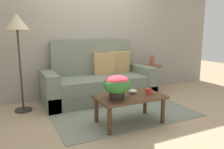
% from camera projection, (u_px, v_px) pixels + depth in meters
% --- Properties ---
extents(ground_plane, '(14.00, 14.00, 0.00)m').
position_uv_depth(ground_plane, '(117.00, 108.00, 3.93)').
color(ground_plane, tan).
extents(wall_back, '(6.40, 0.12, 2.78)m').
position_uv_depth(wall_back, '(93.00, 30.00, 4.67)').
color(wall_back, gray).
rests_on(wall_back, ground).
extents(area_rug, '(2.33, 1.86, 0.01)m').
position_uv_depth(area_rug, '(117.00, 109.00, 3.90)').
color(area_rug, gray).
rests_on(area_rug, ground).
extents(couch, '(2.17, 0.89, 1.16)m').
position_uv_depth(couch, '(99.00, 82.00, 4.42)').
color(couch, '#626B59').
rests_on(couch, ground).
extents(coffee_table, '(0.99, 0.58, 0.43)m').
position_uv_depth(coffee_table, '(130.00, 100.00, 3.22)').
color(coffee_table, '#442D1B').
rests_on(coffee_table, ground).
extents(side_table, '(0.43, 0.43, 0.60)m').
position_uv_depth(side_table, '(153.00, 73.00, 5.05)').
color(side_table, brown).
rests_on(side_table, ground).
extents(floor_lamp, '(0.39, 0.39, 1.64)m').
position_uv_depth(floor_lamp, '(17.00, 28.00, 3.54)').
color(floor_lamp, '#2D2823').
rests_on(floor_lamp, ground).
extents(potted_plant, '(0.39, 0.39, 0.33)m').
position_uv_depth(potted_plant, '(117.00, 85.00, 3.01)').
color(potted_plant, black).
rests_on(potted_plant, coffee_table).
extents(coffee_mug, '(0.13, 0.09, 0.09)m').
position_uv_depth(coffee_mug, '(149.00, 91.00, 3.28)').
color(coffee_mug, red).
rests_on(coffee_mug, coffee_table).
extents(snack_bowl, '(0.13, 0.13, 0.07)m').
position_uv_depth(snack_bowl, '(133.00, 91.00, 3.32)').
color(snack_bowl, silver).
rests_on(snack_bowl, coffee_table).
extents(table_vase, '(0.12, 0.12, 0.24)m').
position_uv_depth(table_vase, '(152.00, 61.00, 5.00)').
color(table_vase, '#934C42').
rests_on(table_vase, side_table).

